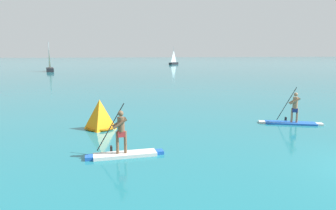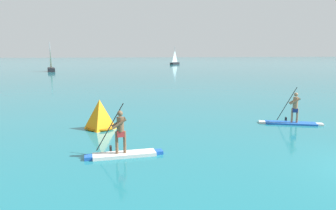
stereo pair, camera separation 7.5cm
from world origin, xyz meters
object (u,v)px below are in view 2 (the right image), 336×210
Objects in this scene: paddleboarder_near_left at (123,147)px; paddleboarder_mid_center at (292,117)px; race_marker_buoy at (100,116)px; sailboat_left_horizon at (51,68)px; sailboat_right_horizon at (175,62)px.

paddleboarder_mid_center reaches higher than paddleboarder_near_left.
sailboat_left_horizon is (-10.10, 50.31, 0.05)m from race_marker_buoy.
paddleboarder_mid_center is 0.56× the size of sailboat_left_horizon.
sailboat_right_horizon reaches higher than paddleboarder_near_left.
sailboat_left_horizon is 43.38m from sailboat_right_horizon.
paddleboarder_near_left reaches higher than race_marker_buoy.
race_marker_buoy is at bearing -81.94° from paddleboarder_near_left.
race_marker_buoy is 0.27× the size of sailboat_right_horizon.
sailboat_left_horizon is 1.04× the size of sailboat_right_horizon.
race_marker_buoy is 82.49m from sailboat_right_horizon.
sailboat_right_horizon is at bearing 74.54° from race_marker_buoy.
race_marker_buoy is at bearing 26.80° from sailboat_right_horizon.
paddleboarder_near_left is 1.96× the size of race_marker_buoy.
paddleboarder_near_left is at bearing -79.15° from race_marker_buoy.
sailboat_right_horizon is at bearing -76.46° from paddleboarder_mid_center.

